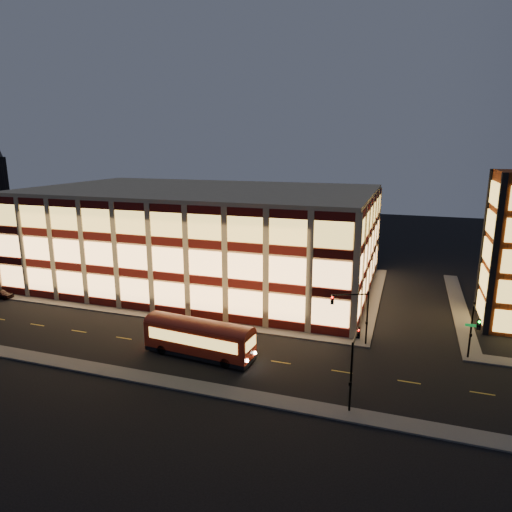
% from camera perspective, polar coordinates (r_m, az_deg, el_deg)
% --- Properties ---
extents(ground, '(200.00, 200.00, 0.00)m').
position_cam_1_polar(ground, '(56.86, -11.07, -7.99)').
color(ground, black).
rests_on(ground, ground).
extents(sidewalk_office_south, '(54.00, 2.00, 0.15)m').
position_cam_1_polar(sidewalk_office_south, '(59.09, -13.14, -7.18)').
color(sidewalk_office_south, '#514F4C').
rests_on(sidewalk_office_south, ground).
extents(sidewalk_office_east, '(2.00, 30.00, 0.15)m').
position_cam_1_polar(sidewalk_office_east, '(66.07, 14.45, -5.01)').
color(sidewalk_office_east, '#514F4C').
rests_on(sidewalk_office_east, ground).
extents(sidewalk_tower_west, '(2.00, 30.00, 0.15)m').
position_cam_1_polar(sidewalk_tower_west, '(66.35, 23.99, -5.71)').
color(sidewalk_tower_west, '#514F4C').
rests_on(sidewalk_tower_west, ground).
extents(sidewalk_near, '(100.00, 2.00, 0.15)m').
position_cam_1_polar(sidewalk_near, '(47.04, -19.08, -13.21)').
color(sidewalk_near, '#514F4C').
rests_on(sidewalk_near, ground).
extents(office_building, '(50.45, 30.45, 14.50)m').
position_cam_1_polar(office_building, '(70.56, -6.64, 2.56)').
color(office_building, tan).
rests_on(office_building, ground).
extents(traffic_signal_far, '(3.79, 1.87, 6.00)m').
position_cam_1_polar(traffic_signal_far, '(49.01, 12.22, -6.49)').
color(traffic_signal_far, black).
rests_on(traffic_signal_far, ground).
extents(traffic_signal_right, '(1.20, 4.37, 6.00)m').
position_cam_1_polar(traffic_signal_right, '(48.45, 25.58, -7.83)').
color(traffic_signal_right, black).
rests_on(traffic_signal_right, ground).
extents(traffic_signal_near, '(0.32, 4.45, 6.00)m').
position_cam_1_polar(traffic_signal_near, '(38.53, 12.14, -12.21)').
color(traffic_signal_near, black).
rests_on(traffic_signal_near, ground).
extents(trolley_bus, '(11.60, 3.89, 3.86)m').
position_cam_1_polar(trolley_bus, '(46.74, -7.13, -9.90)').
color(trolley_bus, maroon).
rests_on(trolley_bus, ground).
extents(parked_car_0, '(3.69, 1.69, 1.23)m').
position_cam_1_polar(parked_car_0, '(72.97, -29.29, -4.15)').
color(parked_car_0, black).
rests_on(parked_car_0, ground).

